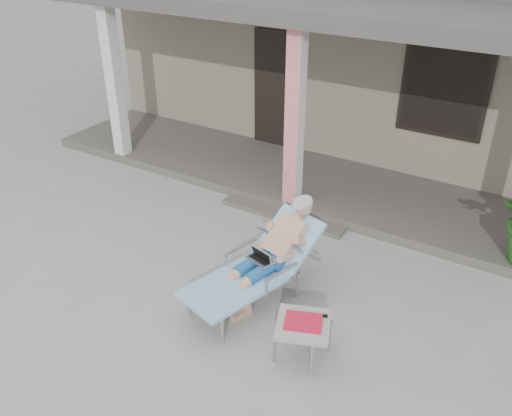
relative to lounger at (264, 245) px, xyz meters
The scene contains 7 objects.
ground 1.03m from the lounger, behind, with size 60.00×60.00×0.00m, color #9E9E99.
house 6.52m from the lounger, 96.39° to the left, with size 10.40×5.40×3.30m.
porch_deck 3.07m from the lounger, 103.87° to the left, with size 10.00×2.00×0.15m, color #605B56.
porch_overhang 3.59m from the lounger, 104.12° to the left, with size 10.00×2.30×2.85m.
porch_step 2.03m from the lounger, 112.19° to the left, with size 2.00×0.30×0.07m, color #605B56.
lounger is the anchor object (origin of this frame).
side_table 1.12m from the lounger, 37.34° to the right, with size 0.70×0.70×0.48m.
Camera 1 is at (3.35, -4.39, 4.17)m, focal length 38.00 mm.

